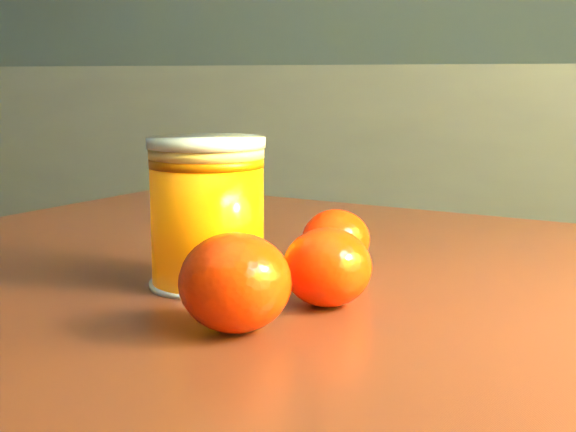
% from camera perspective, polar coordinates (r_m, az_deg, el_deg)
% --- Properties ---
extents(kitchen_counter, '(3.15, 0.60, 0.90)m').
position_cam_1_polar(kitchen_counter, '(2.08, -7.17, -2.04)').
color(kitchen_counter, '#525257').
rests_on(kitchen_counter, ground).
extents(table, '(1.08, 0.85, 0.72)m').
position_cam_1_polar(table, '(0.65, 5.85, -12.48)').
color(table, '#5E2817').
rests_on(table, ground).
extents(juice_glass, '(0.09, 0.09, 0.11)m').
position_cam_1_polar(juice_glass, '(0.60, -5.75, 0.20)').
color(juice_glass, orange).
rests_on(juice_glass, table).
extents(orange_front, '(0.08, 0.08, 0.05)m').
position_cam_1_polar(orange_front, '(0.55, 2.81, -3.65)').
color(orange_front, '#FF2F05').
rests_on(orange_front, table).
extents(orange_back, '(0.07, 0.07, 0.05)m').
position_cam_1_polar(orange_back, '(0.66, 3.43, -1.66)').
color(orange_back, '#FF2F05').
rests_on(orange_back, table).
extents(orange_extra, '(0.09, 0.09, 0.06)m').
position_cam_1_polar(orange_extra, '(0.49, -3.78, -4.74)').
color(orange_extra, '#FF2F05').
rests_on(orange_extra, table).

